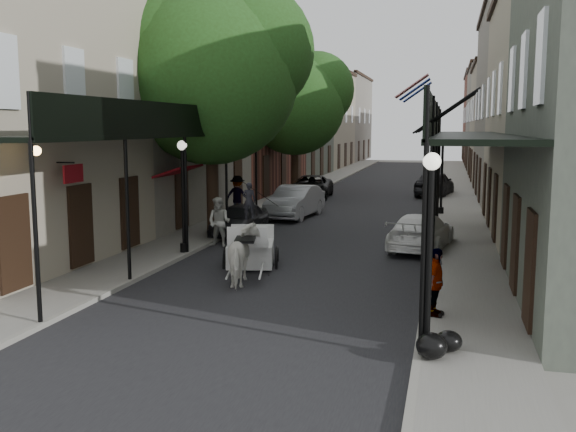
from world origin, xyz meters
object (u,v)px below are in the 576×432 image
Objects in this scene: tree_far at (301,100)px; horse at (245,255)px; pedestrian_sidewalk_right at (436,282)px; car_left_near at (240,219)px; carriage at (252,232)px; car_right_far at (435,183)px; lamppost_left at (183,195)px; car_right_near at (421,232)px; car_left_far at (311,187)px; pedestrian_walking at (219,222)px; car_left_mid at (295,202)px; pedestrian_sidewalk_left at (238,196)px; tree_near at (222,69)px; lamppost_right_near at (429,252)px; lamppost_right_far at (442,173)px.

tree_far is 4.54× the size of horse.
pedestrian_sidewalk_right is 0.41× the size of car_left_near.
tree_far is 19.74m from carriage.
pedestrian_sidewalk_right reaches higher than car_right_far.
lamppost_left is 4.63m from car_left_near.
car_right_near is at bearing 16.49° from pedestrian_sidewalk_right.
horse reaches higher than car_left_near.
pedestrian_walking is at bearing -93.61° from car_left_far.
car_left_mid is (-6.80, 15.15, -0.12)m from pedestrian_sidewalk_right.
tree_far is at bearing -94.34° from horse.
car_left_near is 0.80× the size of car_right_far.
pedestrian_sidewalk_left is at bearing 109.76° from pedestrian_walking.
tree_near reaches higher than lamppost_left.
carriage is at bearing 111.25° from pedestrian_sidewalk_left.
car_right_near is (-0.57, 11.00, -1.42)m from lamppost_right_near.
car_left_mid is 12.92m from car_right_far.
pedestrian_walking is 0.95× the size of pedestrian_sidewalk_left.
tree_far is at bearing 107.68° from lamppost_right_near.
tree_near is 5.08× the size of horse.
carriage is 18.89m from car_left_far.
car_left_near is (-2.67, 7.58, -0.17)m from horse.
lamppost_right_near reaches higher than car_right_near.
pedestrian_sidewalk_left is at bearing -160.84° from lamppost_right_far.
pedestrian_sidewalk_left is (-9.26, -3.22, -0.98)m from lamppost_right_far.
pedestrian_walking is at bearing 115.15° from carriage.
carriage reaches higher than pedestrian_sidewalk_right.
lamppost_left reaches higher than carriage.
tree_near is 5.09× the size of pedestrian_sidewalk_left.
horse reaches higher than car_left_mid.
lamppost_right_near reaches higher than car_left_far.
car_left_near is (-2.10, 5.15, -0.41)m from carriage.
lamppost_right_near is at bearing -63.40° from car_left_mid.
car_left_mid is at bearing 82.34° from car_left_near.
carriage is 22.39m from car_right_far.
car_left_far is 16.61m from car_right_near.
pedestrian_walking reaches higher than car_right_near.
car_left_near is 0.75× the size of car_left_far.
car_left_far is at bearing 32.55° from car_right_far.
tree_far is at bearing 95.70° from car_left_near.
car_left_far is (-7.70, 26.00, -1.36)m from lamppost_right_near.
carriage is at bearing -113.68° from lamppost_right_far.
pedestrian_sidewalk_left reaches higher than pedestrian_sidewalk_right.
lamppost_right_near is at bearing 119.20° from pedestrian_sidewalk_left.
horse is (3.17, -3.20, -1.25)m from lamppost_left.
lamppost_right_far is 0.75× the size of car_left_far.
car_left_near is at bearing 121.88° from lamppost_right_near.
pedestrian_walking is (0.60, 1.76, -1.15)m from lamppost_left.
pedestrian_sidewalk_right is at bearing 123.61° from pedestrian_sidewalk_left.
pedestrian_sidewalk_left is (-0.91, -9.39, -4.77)m from tree_far.
horse is at bearing -108.32° from lamppost_right_far.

